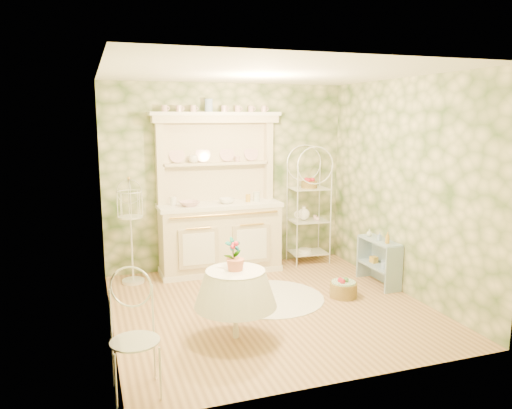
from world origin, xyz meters
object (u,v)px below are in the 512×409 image
object	(u,v)px
birdcage_stand	(131,227)
bakers_rack	(309,200)
side_shelf	(379,263)
kitchen_dresser	(219,194)
cafe_chair	(135,348)
floor_basket	(343,287)
round_table	(236,307)

from	to	relation	value
birdcage_stand	bakers_rack	bearing A→B (deg)	2.83
side_shelf	kitchen_dresser	bearing A→B (deg)	138.68
side_shelf	cafe_chair	xyz separation A→B (m)	(-3.35, -1.70, 0.09)
bakers_rack	cafe_chair	bearing A→B (deg)	-130.06
bakers_rack	floor_basket	world-z (taller)	bakers_rack
side_shelf	birdcage_stand	distance (m)	3.35
kitchen_dresser	side_shelf	size ratio (longest dim) A/B	3.33
kitchen_dresser	cafe_chair	world-z (taller)	kitchen_dresser
birdcage_stand	floor_basket	world-z (taller)	birdcage_stand
round_table	bakers_rack	bearing A→B (deg)	50.58
bakers_rack	side_shelf	bearing A→B (deg)	-66.19
bakers_rack	round_table	world-z (taller)	bakers_rack
cafe_chair	birdcage_stand	bearing A→B (deg)	107.51
side_shelf	cafe_chair	size ratio (longest dim) A/B	0.89
kitchen_dresser	round_table	distance (m)	2.38
bakers_rack	round_table	size ratio (longest dim) A/B	2.94
round_table	birdcage_stand	xyz separation A→B (m)	(-0.83, 2.10, 0.44)
bakers_rack	birdcage_stand	xyz separation A→B (m)	(-2.67, -0.13, -0.20)
bakers_rack	floor_basket	size ratio (longest dim) A/B	5.21
bakers_rack	floor_basket	distance (m)	1.78
kitchen_dresser	bakers_rack	size ratio (longest dim) A/B	1.18
cafe_chair	side_shelf	bearing A→B (deg)	49.03
kitchen_dresser	side_shelf	world-z (taller)	kitchen_dresser
round_table	floor_basket	xyz separation A→B (m)	(1.61, 0.69, -0.21)
birdcage_stand	floor_basket	size ratio (longest dim) A/B	4.15
kitchen_dresser	bakers_rack	distance (m)	1.43
round_table	cafe_chair	world-z (taller)	cafe_chair
birdcage_stand	round_table	bearing A→B (deg)	-68.42
cafe_chair	birdcage_stand	xyz separation A→B (m)	(0.23, 2.83, 0.38)
round_table	side_shelf	bearing A→B (deg)	22.84
bakers_rack	cafe_chair	world-z (taller)	bakers_rack
bakers_rack	cafe_chair	distance (m)	4.18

